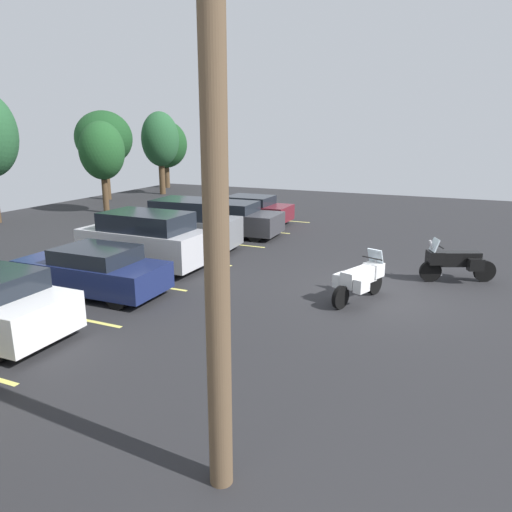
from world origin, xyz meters
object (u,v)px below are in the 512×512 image
object	(u,v)px
car_silver	(144,240)
car_charcoal	(231,219)
car_maroon	(249,210)
car_grey	(185,225)
motorcycle_second	(456,261)
utility_pole	(213,100)
car_navy	(93,270)
motorcycle_touring	(360,279)

from	to	relation	value
car_silver	car_charcoal	distance (m)	5.78
car_charcoal	car_maroon	world-z (taller)	car_charcoal
car_grey	car_maroon	xyz separation A→B (m)	(5.94, 0.06, -0.28)
car_silver	car_grey	distance (m)	2.71
motorcycle_second	utility_pole	world-z (taller)	utility_pole
car_silver	car_grey	size ratio (longest dim) A/B	0.99
car_silver	motorcycle_second	bearing A→B (deg)	-74.97
motorcycle_second	utility_pole	distance (m)	11.57
car_navy	car_charcoal	xyz separation A→B (m)	(8.51, -0.04, 0.04)
car_grey	utility_pole	bearing A→B (deg)	-145.79
car_navy	utility_pole	world-z (taller)	utility_pole
motorcycle_second	car_silver	distance (m)	9.93
motorcycle_second	car_navy	bearing A→B (deg)	119.78
motorcycle_second	motorcycle_touring	bearing A→B (deg)	141.24
car_charcoal	car_maroon	size ratio (longest dim) A/B	1.05
car_grey	utility_pole	xyz separation A→B (m)	(-10.66, -7.24, 3.84)
car_maroon	car_silver	bearing A→B (deg)	-178.85
car_silver	car_maroon	size ratio (longest dim) A/B	1.02
motorcycle_second	car_silver	bearing A→B (deg)	105.03
car_navy	car_charcoal	world-z (taller)	car_charcoal
car_grey	utility_pole	size ratio (longest dim) A/B	0.46
car_silver	car_charcoal	bearing A→B (deg)	-3.25
car_maroon	motorcycle_touring	bearing A→B (deg)	-140.08
car_charcoal	car_maroon	bearing A→B (deg)	9.85
car_silver	car_grey	world-z (taller)	car_grey
car_grey	car_navy	bearing A→B (deg)	-175.79
car_silver	car_charcoal	size ratio (longest dim) A/B	0.97
motorcycle_touring	car_grey	distance (m)	8.00
motorcycle_second	utility_pole	xyz separation A→B (m)	(-10.52, 2.45, 4.16)
car_navy	car_maroon	distance (m)	11.41
motorcycle_second	car_charcoal	xyz separation A→B (m)	(3.19, 9.25, 0.08)
utility_pole	car_maroon	bearing A→B (deg)	23.75
car_navy	car_charcoal	size ratio (longest dim) A/B	0.97
motorcycle_touring	car_navy	size ratio (longest dim) A/B	0.50
car_charcoal	car_maroon	distance (m)	2.93
motorcycle_second	car_silver	world-z (taller)	car_silver
motorcycle_second	car_maroon	distance (m)	11.50
car_navy	car_grey	world-z (taller)	car_grey
car_maroon	utility_pole	size ratio (longest dim) A/B	0.45
motorcycle_touring	motorcycle_second	bearing A→B (deg)	-38.76
motorcycle_touring	utility_pole	size ratio (longest dim) A/B	0.23
car_silver	car_navy	bearing A→B (deg)	-174.03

